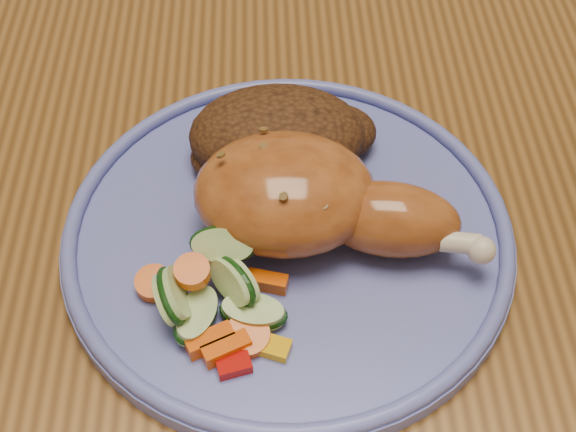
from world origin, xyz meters
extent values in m
cube|color=brown|center=(0.00, 0.00, 0.73)|extent=(0.90, 1.40, 0.04)
cube|color=brown|center=(-0.39, 0.64, 0.35)|extent=(0.06, 0.06, 0.71)
cube|color=brown|center=(0.39, 0.64, 0.35)|extent=(0.06, 0.06, 0.71)
cube|color=#4C2D16|center=(0.00, 0.55, 0.43)|extent=(0.42, 0.42, 0.04)
cylinder|color=#4C2D16|center=(-0.18, 0.37, 0.21)|extent=(0.04, 0.04, 0.41)
cylinder|color=#4C2D16|center=(-0.18, 0.73, 0.21)|extent=(0.04, 0.04, 0.41)
cylinder|color=#4C2D16|center=(0.18, 0.37, 0.21)|extent=(0.04, 0.04, 0.41)
cylinder|color=#4C2D16|center=(0.18, 0.73, 0.21)|extent=(0.04, 0.04, 0.41)
cylinder|color=#565FB0|center=(-0.05, -0.14, 0.76)|extent=(0.29, 0.29, 0.01)
torus|color=#565FB0|center=(-0.05, -0.14, 0.77)|extent=(0.29, 0.29, 0.01)
ellipsoid|color=#A75723|center=(-0.05, -0.13, 0.79)|extent=(0.12, 0.10, 0.06)
ellipsoid|color=#A75723|center=(0.02, -0.15, 0.78)|extent=(0.09, 0.06, 0.05)
sphere|color=beige|center=(0.07, -0.17, 0.78)|extent=(0.02, 0.02, 0.02)
ellipsoid|color=#442511|center=(-0.05, -0.07, 0.78)|extent=(0.12, 0.09, 0.05)
ellipsoid|color=#442511|center=(-0.01, -0.06, 0.78)|extent=(0.06, 0.05, 0.03)
ellipsoid|color=#442511|center=(-0.09, -0.08, 0.77)|extent=(0.05, 0.04, 0.02)
cube|color=#A50A05|center=(-0.08, -0.23, 0.77)|extent=(0.02, 0.02, 0.01)
cube|color=#E5A507|center=(-0.06, -0.23, 0.77)|extent=(0.02, 0.02, 0.01)
cube|color=#FC5B08|center=(-0.09, -0.22, 0.77)|extent=(0.03, 0.02, 0.01)
cylinder|color=#FC5B08|center=(-0.07, -0.22, 0.77)|extent=(0.03, 0.03, 0.01)
cube|color=#FC5B08|center=(-0.06, -0.18, 0.77)|extent=(0.03, 0.02, 0.01)
cylinder|color=#FC5B08|center=(-0.10, -0.19, 0.79)|extent=(0.02, 0.02, 0.01)
cylinder|color=#FC5B08|center=(-0.13, -0.18, 0.77)|extent=(0.02, 0.02, 0.01)
cube|color=#FC5B08|center=(-0.08, -0.23, 0.77)|extent=(0.03, 0.02, 0.01)
cylinder|color=#C4E091|center=(-0.08, -0.19, 0.78)|extent=(0.04, 0.04, 0.04)
cylinder|color=#C4E091|center=(-0.12, -0.20, 0.78)|extent=(0.04, 0.04, 0.04)
cylinder|color=#C4E091|center=(-0.07, -0.20, 0.77)|extent=(0.04, 0.04, 0.01)
cylinder|color=#C4E091|center=(-0.10, -0.21, 0.77)|extent=(0.05, 0.05, 0.02)
cylinder|color=#C4E091|center=(-0.09, -0.17, 0.79)|extent=(0.04, 0.04, 0.03)
camera|label=1|loc=(-0.06, -0.46, 1.16)|focal=50.00mm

